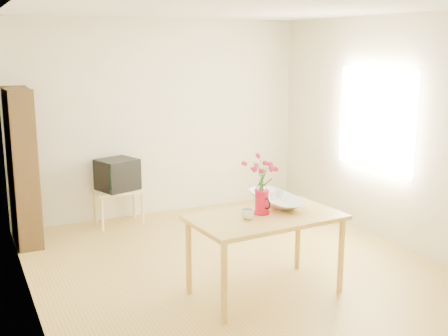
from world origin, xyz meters
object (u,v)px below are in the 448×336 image
table (266,225)px  mug (248,214)px  pitcher (262,203)px  television (117,174)px  bowl (277,179)px

table → mug: size_ratio=12.22×
pitcher → television: 2.66m
mug → pitcher: bearing=-172.4°
bowl → television: bearing=111.9°
television → mug: bearing=-99.2°
pitcher → bowl: (0.29, 0.22, 0.15)m
table → bowl: (0.28, 0.29, 0.33)m
table → bowl: bearing=41.6°
table → pitcher: bearing=93.1°
pitcher → television: pitcher is taller
pitcher → television: size_ratio=0.40×
pitcher → mug: pitcher is taller
mug → bowl: (0.48, 0.31, 0.20)m
pitcher → mug: (-0.19, -0.09, -0.06)m
mug → bowl: bowl is taller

